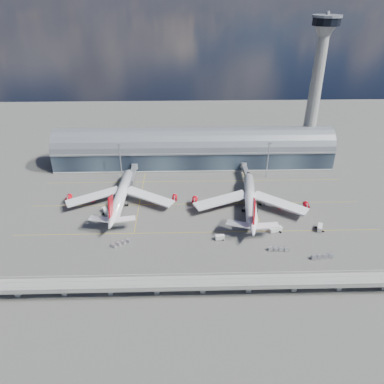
{
  "coord_description": "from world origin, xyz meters",
  "views": [
    {
      "loc": [
        -8.0,
        -176.34,
        118.51
      ],
      "look_at": [
        -2.96,
        10.0,
        14.0
      ],
      "focal_mm": 35.0,
      "sensor_mm": 36.0,
      "label": 1
    }
  ],
  "objects_px": {
    "floodlight_mast_left": "(121,161)",
    "cargo_train_2": "(322,257)",
    "service_truck_3": "(320,228)",
    "cargo_train_0": "(121,243)",
    "service_truck_1": "(220,237)",
    "service_truck_2": "(276,229)",
    "airliner_right": "(250,201)",
    "floodlight_mast_right": "(268,159)",
    "airliner_left": "(121,196)",
    "service_truck_5": "(236,197)",
    "service_truck_0": "(105,211)",
    "cargo_train_1": "(278,249)",
    "control_tower": "(315,92)",
    "service_truck_4": "(262,202)"
  },
  "relations": [
    {
      "from": "control_tower",
      "to": "cargo_train_1",
      "type": "bearing_deg",
      "value": -112.35
    },
    {
      "from": "airliner_left",
      "to": "service_truck_4",
      "type": "distance_m",
      "value": 85.9
    },
    {
      "from": "airliner_left",
      "to": "service_truck_2",
      "type": "height_order",
      "value": "airliner_left"
    },
    {
      "from": "floodlight_mast_left",
      "to": "airliner_left",
      "type": "xyz_separation_m",
      "value": [
        4.29,
        -34.56,
        -7.39
      ]
    },
    {
      "from": "service_truck_1",
      "to": "service_truck_4",
      "type": "distance_m",
      "value": 46.24
    },
    {
      "from": "service_truck_2",
      "to": "service_truck_4",
      "type": "height_order",
      "value": "service_truck_2"
    },
    {
      "from": "service_truck_1",
      "to": "service_truck_5",
      "type": "height_order",
      "value": "service_truck_5"
    },
    {
      "from": "floodlight_mast_left",
      "to": "service_truck_2",
      "type": "height_order",
      "value": "floodlight_mast_left"
    },
    {
      "from": "service_truck_0",
      "to": "cargo_train_2",
      "type": "distance_m",
      "value": 122.28
    },
    {
      "from": "floodlight_mast_left",
      "to": "service_truck_0",
      "type": "distance_m",
      "value": 45.82
    },
    {
      "from": "service_truck_5",
      "to": "cargo_train_2",
      "type": "bearing_deg",
      "value": -79.88
    },
    {
      "from": "floodlight_mast_right",
      "to": "service_truck_4",
      "type": "height_order",
      "value": "floodlight_mast_right"
    },
    {
      "from": "service_truck_3",
      "to": "cargo_train_1",
      "type": "xyz_separation_m",
      "value": [
        -26.78,
        -17.5,
        -0.6
      ]
    },
    {
      "from": "airliner_right",
      "to": "service_truck_0",
      "type": "bearing_deg",
      "value": -171.92
    },
    {
      "from": "floodlight_mast_right",
      "to": "service_truck_4",
      "type": "relative_size",
      "value": 5.25
    },
    {
      "from": "service_truck_1",
      "to": "service_truck_2",
      "type": "height_order",
      "value": "service_truck_1"
    },
    {
      "from": "cargo_train_2",
      "to": "service_truck_0",
      "type": "bearing_deg",
      "value": 74.78
    },
    {
      "from": "service_truck_0",
      "to": "service_truck_1",
      "type": "height_order",
      "value": "service_truck_1"
    },
    {
      "from": "service_truck_2",
      "to": "airliner_right",
      "type": "bearing_deg",
      "value": 4.39
    },
    {
      "from": "cargo_train_1",
      "to": "control_tower",
      "type": "bearing_deg",
      "value": -28.64
    },
    {
      "from": "airliner_left",
      "to": "floodlight_mast_left",
      "type": "bearing_deg",
      "value": 98.75
    },
    {
      "from": "service_truck_0",
      "to": "service_truck_1",
      "type": "xyz_separation_m",
      "value": [
        64.91,
        -27.84,
        -0.0
      ]
    },
    {
      "from": "service_truck_5",
      "to": "service_truck_0",
      "type": "bearing_deg",
      "value": 168.79
    },
    {
      "from": "service_truck_2",
      "to": "cargo_train_0",
      "type": "distance_m",
      "value": 83.03
    },
    {
      "from": "service_truck_0",
      "to": "service_truck_2",
      "type": "relative_size",
      "value": 0.89
    },
    {
      "from": "service_truck_4",
      "to": "floodlight_mast_left",
      "type": "bearing_deg",
      "value": 134.23
    },
    {
      "from": "airliner_right",
      "to": "service_truck_2",
      "type": "relative_size",
      "value": 9.73
    },
    {
      "from": "floodlight_mast_right",
      "to": "service_truck_0",
      "type": "bearing_deg",
      "value": -157.05
    },
    {
      "from": "floodlight_mast_left",
      "to": "service_truck_2",
      "type": "distance_m",
      "value": 113.61
    },
    {
      "from": "floodlight_mast_left",
      "to": "service_truck_3",
      "type": "bearing_deg",
      "value": -28.99
    },
    {
      "from": "control_tower",
      "to": "service_truck_4",
      "type": "distance_m",
      "value": 92.89
    },
    {
      "from": "control_tower",
      "to": "service_truck_1",
      "type": "xyz_separation_m",
      "value": [
        -73.99,
        -99.82,
        -50.26
      ]
    },
    {
      "from": "service_truck_3",
      "to": "cargo_train_0",
      "type": "bearing_deg",
      "value": -152.46
    },
    {
      "from": "airliner_right",
      "to": "cargo_train_2",
      "type": "relative_size",
      "value": 6.42
    },
    {
      "from": "cargo_train_1",
      "to": "service_truck_2",
      "type": "bearing_deg",
      "value": -14.25
    },
    {
      "from": "service_truck_4",
      "to": "cargo_train_2",
      "type": "height_order",
      "value": "service_truck_4"
    },
    {
      "from": "cargo_train_1",
      "to": "cargo_train_2",
      "type": "relative_size",
      "value": 0.93
    },
    {
      "from": "floodlight_mast_left",
      "to": "cargo_train_2",
      "type": "distance_m",
      "value": 141.77
    },
    {
      "from": "cargo_train_0",
      "to": "cargo_train_2",
      "type": "xyz_separation_m",
      "value": [
        100.38,
        -13.73,
        0.07
      ]
    },
    {
      "from": "airliner_right",
      "to": "service_truck_0",
      "type": "distance_m",
      "value": 85.58
    },
    {
      "from": "service_truck_5",
      "to": "cargo_train_1",
      "type": "bearing_deg",
      "value": -94.9
    },
    {
      "from": "service_truck_0",
      "to": "service_truck_2",
      "type": "distance_m",
      "value": 98.34
    },
    {
      "from": "service_truck_5",
      "to": "service_truck_2",
      "type": "bearing_deg",
      "value": -84.79
    },
    {
      "from": "floodlight_mast_right",
      "to": "service_truck_2",
      "type": "xyz_separation_m",
      "value": [
        -7.92,
        -65.41,
        -12.27
      ]
    },
    {
      "from": "airliner_left",
      "to": "service_truck_0",
      "type": "xyz_separation_m",
      "value": [
        -8.18,
        -9.43,
        -4.86
      ]
    },
    {
      "from": "floodlight_mast_right",
      "to": "airliner_right",
      "type": "distance_m",
      "value": 46.82
    },
    {
      "from": "floodlight_mast_right",
      "to": "airliner_left",
      "type": "relative_size",
      "value": 0.36
    },
    {
      "from": "floodlight_mast_left",
      "to": "control_tower",
      "type": "bearing_deg",
      "value": 11.72
    },
    {
      "from": "service_truck_0",
      "to": "service_truck_3",
      "type": "xyz_separation_m",
      "value": [
        120.42,
        -20.59,
        0.13
      ]
    },
    {
      "from": "cargo_train_0",
      "to": "cargo_train_1",
      "type": "bearing_deg",
      "value": -67.37
    }
  ]
}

